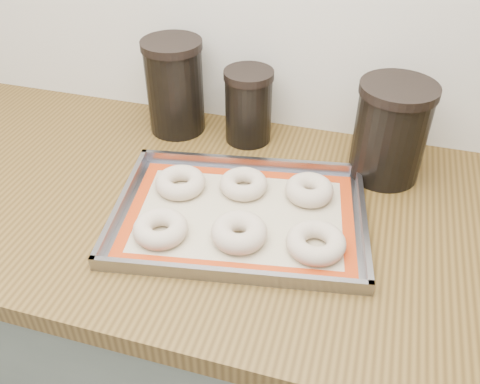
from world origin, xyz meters
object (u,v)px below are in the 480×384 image
(canister_mid, at_px, (248,106))
(bagel_back_right, at_px, (309,190))
(bagel_back_mid, at_px, (244,184))
(canister_left, at_px, (175,86))
(bagel_front_right, at_px, (316,242))
(bagel_back_left, at_px, (180,182))
(canister_right, at_px, (391,131))
(bagel_front_mid, at_px, (239,232))
(bagel_front_left, at_px, (161,229))
(baking_tray, at_px, (240,214))

(canister_mid, bearing_deg, bagel_back_right, -46.52)
(bagel_back_mid, relative_size, canister_left, 0.44)
(bagel_front_right, height_order, bagel_back_right, bagel_back_right)
(bagel_front_right, relative_size, bagel_back_left, 1.04)
(canister_right, bearing_deg, bagel_back_right, -135.47)
(bagel_front_mid, distance_m, bagel_front_right, 0.13)
(bagel_front_left, xyz_separation_m, canister_left, (-0.11, 0.36, 0.09))
(bagel_back_right, relative_size, canister_mid, 0.56)
(bagel_front_right, height_order, bagel_back_left, same)
(canister_right, bearing_deg, bagel_front_left, -139.43)
(bagel_back_mid, bearing_deg, canister_mid, 103.02)
(canister_mid, bearing_deg, canister_right, -9.82)
(baking_tray, relative_size, bagel_front_right, 4.95)
(bagel_front_left, bearing_deg, bagel_back_mid, 58.18)
(bagel_front_right, relative_size, bagel_back_right, 1.10)
(baking_tray, xyz_separation_m, canister_left, (-0.23, 0.27, 0.10))
(bagel_back_left, bearing_deg, canister_left, 113.02)
(bagel_back_mid, height_order, canister_right, canister_right)
(bagel_front_right, bearing_deg, bagel_back_mid, 142.43)
(canister_left, bearing_deg, canister_right, -6.24)
(bagel_back_right, xyz_separation_m, canister_right, (0.13, 0.13, 0.08))
(bagel_front_left, distance_m, bagel_back_left, 0.14)
(bagel_front_mid, xyz_separation_m, canister_mid, (-0.08, 0.34, 0.06))
(bagel_front_right, bearing_deg, bagel_back_right, 104.56)
(canister_right, bearing_deg, bagel_front_mid, -128.75)
(bagel_back_right, bearing_deg, canister_right, 44.53)
(bagel_back_right, xyz_separation_m, canister_mid, (-0.17, 0.18, 0.06))
(bagel_back_left, height_order, canister_mid, canister_mid)
(bagel_back_right, distance_m, canister_mid, 0.26)
(bagel_back_mid, relative_size, canister_mid, 0.57)
(bagel_front_mid, height_order, bagel_back_mid, bagel_front_mid)
(baking_tray, xyz_separation_m, bagel_front_mid, (0.02, -0.06, 0.02))
(bagel_front_left, distance_m, bagel_back_right, 0.30)
(bagel_front_right, bearing_deg, canister_mid, 122.99)
(bagel_front_right, bearing_deg, baking_tray, 161.28)
(bagel_front_mid, relative_size, canister_left, 0.46)
(baking_tray, height_order, bagel_back_mid, bagel_back_mid)
(bagel_front_mid, relative_size, canister_mid, 0.60)
(bagel_back_left, bearing_deg, canister_mid, 71.73)
(bagel_back_right, height_order, canister_left, canister_left)
(canister_mid, bearing_deg, bagel_back_mid, -76.98)
(bagel_front_right, distance_m, canister_right, 0.30)
(bagel_front_mid, relative_size, bagel_back_mid, 1.05)
(bagel_front_right, bearing_deg, canister_left, 139.80)
(canister_right, bearing_deg, bagel_front_right, -109.49)
(canister_mid, relative_size, canister_right, 0.83)
(bagel_front_left, bearing_deg, baking_tray, 37.83)
(bagel_back_left, relative_size, canister_mid, 0.59)
(baking_tray, relative_size, bagel_back_left, 5.13)
(bagel_front_left, height_order, bagel_back_right, bagel_back_right)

